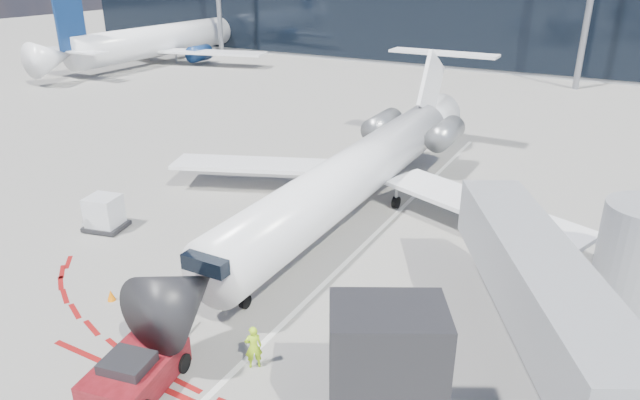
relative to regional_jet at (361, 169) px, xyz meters
The scene contains 10 objects.
ground 6.23m from the regional_jet, 69.27° to the right, with size 260.00×260.00×0.00m, color slate.
apron_centerline 4.65m from the regional_jet, 58.67° to the right, with size 0.25×40.00×0.01m, color silver.
terminal_building 60.01m from the regional_jet, 88.08° to the left, with size 150.00×24.15×24.00m.
jet_bridge 14.43m from the regional_jet, 35.14° to the right, with size 10.03×15.20×4.90m.
regional_jet is the anchor object (origin of this frame).
pushback_tug 17.27m from the regional_jet, 91.35° to the right, with size 2.93×5.72×1.45m.
ramp_worker 14.64m from the regional_jet, 80.16° to the right, with size 0.62×0.41×1.70m, color #A6E518.
uld_container 14.24m from the regional_jet, 141.52° to the right, with size 2.35×2.12×1.90m.
safety_cone_left 14.91m from the regional_jet, 111.47° to the right, with size 0.36×0.36×0.50m, color orange.
bg_airliner_0 58.84m from the regional_jet, 143.00° to the left, with size 37.09×39.27×12.00m, color white, non-canonical shape.
Camera 1 is at (10.50, -22.44, 13.51)m, focal length 32.00 mm.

